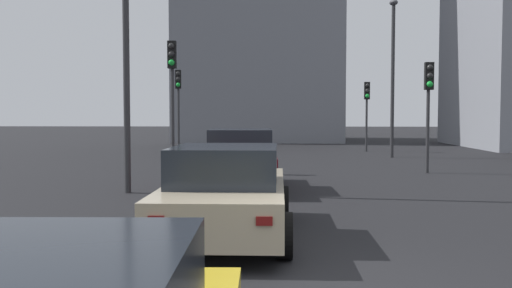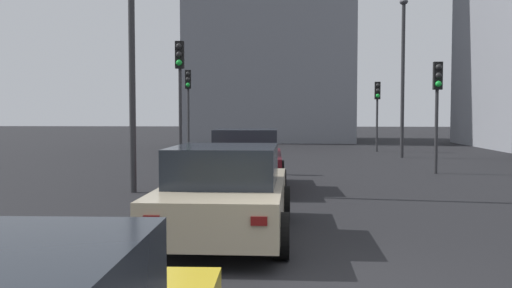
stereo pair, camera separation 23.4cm
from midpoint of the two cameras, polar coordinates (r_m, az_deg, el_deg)
name	(u,v)px [view 1 (the left image)]	position (r m, az deg, el deg)	size (l,w,h in m)	color
car_maroon_right_lead	(241,160)	(14.70, -1.98, -1.65)	(4.34, 2.14, 1.57)	#510F16
car_beige_right_second	(226,193)	(8.99, -3.77, -4.94)	(4.51, 2.05, 1.46)	tan
traffic_light_near_left	(178,94)	(27.62, -8.12, 5.07)	(0.33, 0.30, 4.08)	#2D2D30
traffic_light_near_right	(367,101)	(29.73, 10.95, 4.26)	(0.32, 0.28, 3.61)	#2D2D30
traffic_light_far_left	(429,93)	(19.33, 16.77, 4.94)	(0.32, 0.28, 3.65)	#2D2D30
traffic_light_far_right	(172,79)	(18.94, -8.85, 6.57)	(0.32, 0.29, 4.37)	#2D2D30
street_lamp_kerbside	(393,65)	(26.03, 13.44, 7.82)	(0.56, 0.36, 7.02)	#2D2D30
building_facade_center	(260,25)	(42.36, 0.21, 12.01)	(9.74, 11.60, 17.07)	slate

